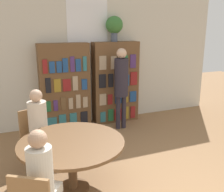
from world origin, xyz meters
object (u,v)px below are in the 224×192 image
Objects in this scene: bookshelf_right at (115,82)px; seated_reader_left at (39,123)px; chair_left_side at (35,134)px; seated_reader_right at (43,179)px; reading_table at (72,148)px; flower_vase at (114,26)px; bookshelf_left at (65,87)px; librarian_standing at (121,81)px.

bookshelf_right is 2.41m from seated_reader_left.
chair_left_side is 0.72× the size of seated_reader_right.
seated_reader_right is at bearing -122.81° from reading_table.
flower_vase is 3.91m from seated_reader_right.
seated_reader_left is (-1.87, -1.49, -1.45)m from flower_vase.
bookshelf_left is 1.00× the size of bookshelf_right.
bookshelf_left is at bearing 79.66° from reading_table.
seated_reader_left is (0.06, -0.16, 0.22)m from chair_left_side.
seated_reader_right is (-0.46, -0.72, 0.08)m from reading_table.
seated_reader_left is (-1.89, -1.48, -0.19)m from bookshelf_right.
bookshelf_left is 1.31× the size of reading_table.
seated_reader_right is (-0.88, -3.01, -0.21)m from bookshelf_left.
librarian_standing is at bearing -177.65° from chair_left_side.
bookshelf_right is at bearing -163.13° from seated_reader_left.
flower_vase is at bearing 84.45° from librarian_standing.
bookshelf_left and bookshelf_right have the same top height.
bookshelf_right reaches higher than librarian_standing.
librarian_standing is at bearing -98.95° from bookshelf_right.
seated_reader_right is 3.20m from librarian_standing.
bookshelf_right is at bearing 88.54° from seated_reader_right.
bookshelf_right is 3.35× the size of flower_vase.
bookshelf_left is 2.06× the size of chair_left_side.
bookshelf_left is 2.34m from reading_table.
librarian_standing is (1.50, 1.79, 0.44)m from reading_table.
seated_reader_left is 2.09m from librarian_standing.
chair_left_side is at bearing -156.45° from librarian_standing.
librarian_standing is (1.97, 2.50, 0.36)m from seated_reader_right.
bookshelf_right reaches higher than seated_reader_right.
bookshelf_left is 1.06× the size of librarian_standing.
librarian_standing is at bearing -172.77° from seated_reader_left.
bookshelf_left is 3.35× the size of flower_vase.
bookshelf_left is 1.17m from bookshelf_right.
librarian_standing is (1.88, 0.82, 0.56)m from chair_left_side.
flower_vase is 0.61× the size of chair_left_side.
seated_reader_left is at bearing 111.19° from reading_table.
bookshelf_right is 1.26m from flower_vase.
reading_table is at bearing 90.00° from seated_reader_right.
seated_reader_right reaches higher than chair_left_side.
chair_left_side is at bearing -90.00° from seated_reader_left.
flower_vase is at bearing 0.23° from bookshelf_left.
reading_table is (-1.55, -2.29, -1.55)m from flower_vase.
seated_reader_left is (-0.73, -1.48, -0.19)m from bookshelf_left.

